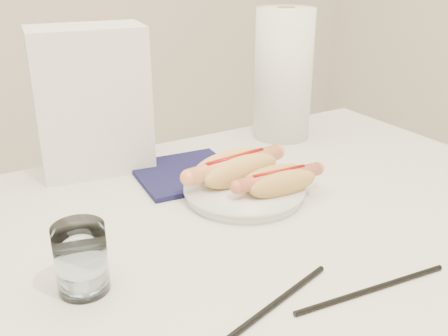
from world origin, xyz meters
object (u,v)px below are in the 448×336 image
table (218,278)px  plate (244,193)px  hotdog_left (235,168)px  paper_towel_roll (283,75)px  water_glass (81,259)px  napkin_box (92,101)px  hotdog_right (279,181)px

table → plate: 0.16m
hotdog_left → paper_towel_roll: size_ratio=0.70×
plate → water_glass: 0.32m
plate → napkin_box: napkin_box is taller
paper_towel_roll → hotdog_right: bearing=-127.2°
hotdog_right → napkin_box: (-0.20, 0.28, 0.09)m
plate → hotdog_left: size_ratio=1.02×
plate → paper_towel_roll: size_ratio=0.71×
hotdog_left → hotdog_right: hotdog_left is taller
hotdog_right → hotdog_left: bearing=120.8°
table → paper_towel_roll: paper_towel_roll is taller
hotdog_left → napkin_box: 0.28m
table → water_glass: (-0.19, -0.01, 0.10)m
plate → hotdog_right: hotdog_right is taller
table → plate: (0.11, 0.10, 0.07)m
plate → hotdog_right: size_ratio=1.25×
plate → hotdog_right: bearing=-44.9°
hotdog_left → water_glass: bearing=-160.4°
napkin_box → hotdog_right: bearing=-45.1°
table → napkin_box: napkin_box is taller
hotdog_right → water_glass: (-0.34, -0.07, 0.01)m
water_glass → napkin_box: napkin_box is taller
water_glass → hotdog_left: bearing=25.5°
plate → hotdog_right: 0.06m
hotdog_right → paper_towel_roll: size_ratio=0.57×
plate → napkin_box: 0.31m
napkin_box → water_glass: bearing=-102.1°
hotdog_left → table: bearing=-135.9°
table → hotdog_right: (0.15, 0.06, 0.09)m
plate → water_glass: water_glass is taller
table → hotdog_right: size_ratio=7.93×
hotdog_right → table: bearing=-154.5°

